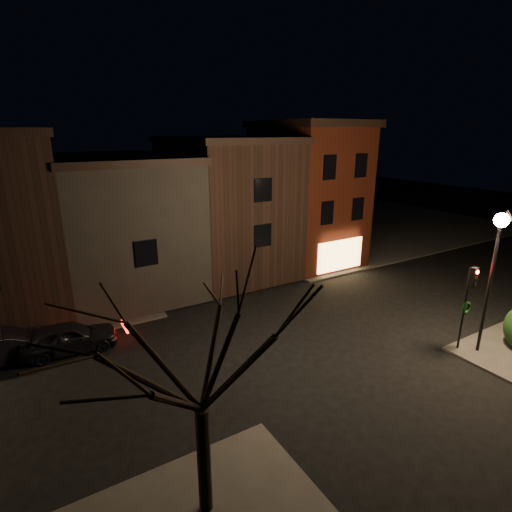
{
  "coord_description": "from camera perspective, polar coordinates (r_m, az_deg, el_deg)",
  "views": [
    {
      "loc": [
        -11.09,
        -14.81,
        9.88
      ],
      "look_at": [
        -0.18,
        3.46,
        3.2
      ],
      "focal_mm": 28.0,
      "sensor_mm": 36.0,
      "label": 1
    }
  ],
  "objects": [
    {
      "name": "ground",
      "position": [
        20.97,
        5.36,
        -10.76
      ],
      "size": [
        120.0,
        120.0,
        0.0
      ],
      "primitive_type": "plane",
      "color": "black",
      "rests_on": "ground"
    },
    {
      "name": "sidewalk_far_right",
      "position": [
        47.69,
        10.73,
        5.24
      ],
      "size": [
        30.0,
        30.0,
        0.12
      ],
      "primitive_type": "cube",
      "color": "#2D2B28",
      "rests_on": "ground"
    },
    {
      "name": "corner_building",
      "position": [
        31.21,
        7.34,
        9.04
      ],
      "size": [
        6.5,
        8.5,
        10.5
      ],
      "color": "#4E190E",
      "rests_on": "ground"
    },
    {
      "name": "row_building_a",
      "position": [
        28.71,
        -4.37,
        7.26
      ],
      "size": [
        7.3,
        10.3,
        9.4
      ],
      "color": "black",
      "rests_on": "ground"
    },
    {
      "name": "row_building_b",
      "position": [
        26.45,
        -18.56,
        4.42
      ],
      "size": [
        7.8,
        10.3,
        8.4
      ],
      "color": "black",
      "rests_on": "ground"
    },
    {
      "name": "street_lamp_near",
      "position": [
        19.96,
        31.16,
        1.25
      ],
      "size": [
        0.6,
        0.6,
        6.48
      ],
      "color": "black",
      "rests_on": "sidewalk_near_right"
    },
    {
      "name": "traffic_signal",
      "position": [
        20.37,
        28.1,
        -5.04
      ],
      "size": [
        0.58,
        0.38,
        4.05
      ],
      "color": "black",
      "rests_on": "sidewalk_near_right"
    },
    {
      "name": "bare_tree_left",
      "position": [
        9.5,
        -8.34,
        -10.65
      ],
      "size": [
        5.6,
        5.6,
        7.5
      ],
      "color": "black",
      "rests_on": "sidewalk_near_left"
    },
    {
      "name": "parked_car_a",
      "position": [
        20.8,
        -25.16,
        -10.48
      ],
      "size": [
        4.33,
        1.95,
        1.44
      ],
      "primitive_type": "imported",
      "rotation": [
        0.0,
        0.0,
        1.51
      ],
      "color": "black",
      "rests_on": "ground"
    },
    {
      "name": "parked_car_b",
      "position": [
        21.26,
        -32.32,
        -10.95
      ],
      "size": [
        4.63,
        1.99,
        1.48
      ],
      "primitive_type": "imported",
      "rotation": [
        0.0,
        0.0,
        1.67
      ],
      "color": "black",
      "rests_on": "ground"
    }
  ]
}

